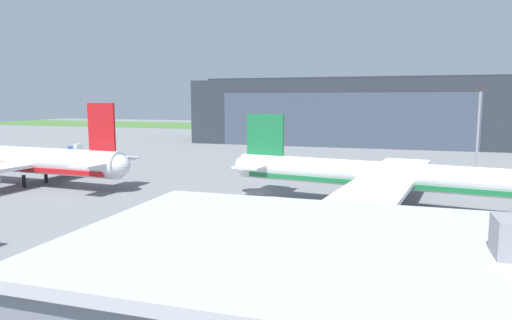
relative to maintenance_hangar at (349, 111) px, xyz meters
The scene contains 7 objects.
ground_plane 88.55m from the maintenance_hangar, 93.05° to the right, with size 440.00×440.00×0.00m, color slate.
grass_field_strip 76.63m from the maintenance_hangar, 93.53° to the left, with size 440.00×56.00×0.08m, color #467435.
maintenance_hangar is the anchor object (origin of this frame).
airliner_near_left 93.53m from the maintenance_hangar, 80.85° to the right, with size 46.49×39.90×11.98m.
airliner_near_right 102.56m from the maintenance_hangar, 115.05° to the right, with size 40.41×34.37×13.56m.
stair_truck 84.98m from the maintenance_hangar, 144.35° to the right, with size 4.61×3.19×2.10m.
apron_light_mast 68.77m from the maintenance_hangar, 64.89° to the right, with size 2.40×0.50×16.38m.
Camera 1 is at (19.63, -64.88, 14.05)m, focal length 31.87 mm.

